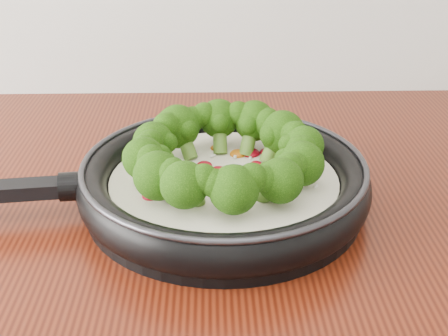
{
  "coord_description": "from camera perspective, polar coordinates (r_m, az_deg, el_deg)",
  "views": [
    {
      "loc": [
        -0.17,
        0.44,
        1.27
      ],
      "look_at": [
        -0.15,
        1.07,
        0.95
      ],
      "focal_mm": 46.93,
      "sensor_mm": 36.0,
      "label": 1
    }
  ],
  "objects": [
    {
      "name": "skillet",
      "position": [
        0.71,
        -0.21,
        -0.67
      ],
      "size": [
        0.57,
        0.39,
        0.1
      ],
      "color": "black",
      "rests_on": "counter"
    }
  ]
}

